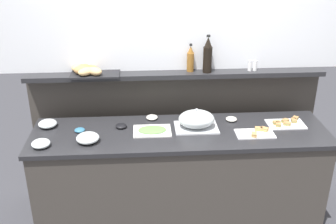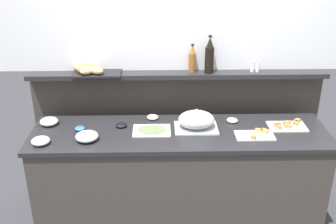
{
  "view_description": "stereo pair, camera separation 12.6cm",
  "coord_description": "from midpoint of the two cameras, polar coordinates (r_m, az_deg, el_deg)",
  "views": [
    {
      "loc": [
        -0.28,
        -2.81,
        2.35
      ],
      "look_at": [
        -0.09,
        0.1,
        1.01
      ],
      "focal_mm": 43.4,
      "sensor_mm": 36.0,
      "label": 1
    },
    {
      "loc": [
        -0.16,
        -2.82,
        2.35
      ],
      "look_at": [
        -0.09,
        0.1,
        1.01
      ],
      "focal_mm": 43.4,
      "sensor_mm": 36.0,
      "label": 2
    }
  ],
  "objects": [
    {
      "name": "vinegar_bottle_amber",
      "position": [
        3.42,
        2.11,
        7.42
      ],
      "size": [
        0.06,
        0.06,
        0.24
      ],
      "color": "#8E5B23",
      "rests_on": "back_ledge_unit"
    },
    {
      "name": "condiment_bowl_dark",
      "position": [
        3.37,
        7.83,
        -0.99
      ],
      "size": [
        0.09,
        0.09,
        0.03
      ],
      "primitive_type": "ellipsoid",
      "color": "silver",
      "rests_on": "buffet_counter"
    },
    {
      "name": "condiment_bowl_cream",
      "position": [
        3.37,
        -3.34,
        -0.76
      ],
      "size": [
        0.1,
        0.1,
        0.03
      ],
      "primitive_type": "ellipsoid",
      "color": "silver",
      "rests_on": "buffet_counter"
    },
    {
      "name": "glass_bowl_small",
      "position": [
        3.11,
        -18.54,
        -4.27
      ],
      "size": [
        0.14,
        0.14,
        0.05
      ],
      "color": "silver",
      "rests_on": "buffet_counter"
    },
    {
      "name": "sandwich_platter_front",
      "position": [
        3.19,
        11.15,
        -2.92
      ],
      "size": [
        0.29,
        0.16,
        0.04
      ],
      "color": "white",
      "rests_on": "buffet_counter"
    },
    {
      "name": "glass_bowl_medium",
      "position": [
        3.39,
        -17.57,
        -1.62
      ],
      "size": [
        0.15,
        0.15,
        0.06
      ],
      "color": "silver",
      "rests_on": "buffet_counter"
    },
    {
      "name": "buffet_counter",
      "position": [
        3.4,
        0.57,
        -9.37
      ],
      "size": [
        2.33,
        0.62,
        0.89
      ],
      "color": "#3D3833",
      "rests_on": "ground_plane"
    },
    {
      "name": "condiment_bowl_red",
      "position": [
        3.25,
        -13.39,
        -2.5
      ],
      "size": [
        0.08,
        0.08,
        0.03
      ],
      "primitive_type": "ellipsoid",
      "color": "teal",
      "rests_on": "buffet_counter"
    },
    {
      "name": "bread_basket",
      "position": [
        3.43,
        -12.28,
        5.73
      ],
      "size": [
        0.41,
        0.28,
        0.08
      ],
      "color": "black",
      "rests_on": "back_ledge_unit"
    },
    {
      "name": "salt_shaker",
      "position": [
        3.5,
        10.41,
        6.4
      ],
      "size": [
        0.03,
        0.03,
        0.09
      ],
      "color": "white",
      "rests_on": "back_ledge_unit"
    },
    {
      "name": "back_ledge_unit",
      "position": [
        3.72,
        0.01,
        -2.56
      ],
      "size": [
        2.52,
        0.22,
        1.23
      ],
      "color": "#3D3833",
      "rests_on": "ground_plane"
    },
    {
      "name": "glass_bowl_large",
      "position": [
        3.08,
        -12.36,
        -3.64
      ],
      "size": [
        0.17,
        0.17,
        0.07
      ],
      "color": "silver",
      "rests_on": "buffet_counter"
    },
    {
      "name": "condiment_bowl_teal",
      "position": [
        3.26,
        -7.7,
        -1.97
      ],
      "size": [
        0.09,
        0.09,
        0.03
      ],
      "primitive_type": "ellipsoid",
      "color": "black",
      "rests_on": "buffet_counter"
    },
    {
      "name": "serving_cloche",
      "position": [
        3.2,
        2.89,
        -1.12
      ],
      "size": [
        0.34,
        0.24,
        0.17
      ],
      "color": "#B7BABF",
      "rests_on": "buffet_counter"
    },
    {
      "name": "sandwich_platter_side",
      "position": [
        3.4,
        15.2,
        -1.54
      ],
      "size": [
        0.3,
        0.19,
        0.04
      ],
      "color": "white",
      "rests_on": "buffet_counter"
    },
    {
      "name": "pepper_shaker",
      "position": [
        3.51,
        11.11,
        6.4
      ],
      "size": [
        0.03,
        0.03,
        0.09
      ],
      "color": "white",
      "rests_on": "back_ledge_unit"
    },
    {
      "name": "cold_cuts_platter",
      "position": [
        3.18,
        -3.37,
        -2.61
      ],
      "size": [
        0.29,
        0.21,
        0.02
      ],
      "color": "white",
      "rests_on": "buffet_counter"
    },
    {
      "name": "ground_plane",
      "position": [
        4.15,
        -0.09,
        -9.85
      ],
      "size": [
        12.0,
        12.0,
        0.0
      ],
      "primitive_type": "plane",
      "color": "#38383D"
    },
    {
      "name": "wine_bottle_dark",
      "position": [
        3.39,
        4.52,
        7.89
      ],
      "size": [
        0.08,
        0.08,
        0.32
      ],
      "color": "black",
      "rests_on": "back_ledge_unit"
    }
  ]
}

